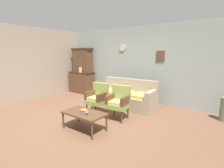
{
  "coord_description": "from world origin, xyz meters",
  "views": [
    {
      "loc": [
        2.93,
        -2.96,
        1.76
      ],
      "look_at": [
        0.05,
        1.01,
        0.85
      ],
      "focal_mm": 27.04,
      "sensor_mm": 36.0,
      "label": 1
    }
  ],
  "objects_px": {
    "floral_couch": "(126,97)",
    "armchair_by_doorway": "(119,101)",
    "side_cabinet": "(82,82)",
    "coffee_table": "(84,114)",
    "armchair_near_couch_end": "(98,97)",
    "book_stack_on_table": "(85,112)",
    "vase_on_cabinet": "(80,70)"
  },
  "relations": [
    {
      "from": "vase_on_cabinet",
      "to": "side_cabinet",
      "type": "bearing_deg",
      "value": 126.33
    },
    {
      "from": "vase_on_cabinet",
      "to": "floral_couch",
      "type": "relative_size",
      "value": 0.11
    },
    {
      "from": "floral_couch",
      "to": "coffee_table",
      "type": "height_order",
      "value": "floral_couch"
    },
    {
      "from": "armchair_near_couch_end",
      "to": "coffee_table",
      "type": "xyz_separation_m",
      "value": [
        0.44,
        -0.98,
        -0.12
      ]
    },
    {
      "from": "floral_couch",
      "to": "armchair_by_doorway",
      "type": "distance_m",
      "value": 1.09
    },
    {
      "from": "side_cabinet",
      "to": "vase_on_cabinet",
      "type": "height_order",
      "value": "vase_on_cabinet"
    },
    {
      "from": "vase_on_cabinet",
      "to": "armchair_near_couch_end",
      "type": "relative_size",
      "value": 0.25
    },
    {
      "from": "book_stack_on_table",
      "to": "coffee_table",
      "type": "bearing_deg",
      "value": 141.86
    },
    {
      "from": "coffee_table",
      "to": "armchair_near_couch_end",
      "type": "bearing_deg",
      "value": 114.1
    },
    {
      "from": "side_cabinet",
      "to": "coffee_table",
      "type": "relative_size",
      "value": 1.16
    },
    {
      "from": "floral_couch",
      "to": "side_cabinet",
      "type": "bearing_deg",
      "value": 167.57
    },
    {
      "from": "armchair_near_couch_end",
      "to": "armchair_by_doorway",
      "type": "height_order",
      "value": "same"
    },
    {
      "from": "vase_on_cabinet",
      "to": "book_stack_on_table",
      "type": "relative_size",
      "value": 1.43
    },
    {
      "from": "vase_on_cabinet",
      "to": "armchair_by_doorway",
      "type": "relative_size",
      "value": 0.25
    },
    {
      "from": "side_cabinet",
      "to": "armchair_by_doorway",
      "type": "relative_size",
      "value": 1.28
    },
    {
      "from": "floral_couch",
      "to": "book_stack_on_table",
      "type": "xyz_separation_m",
      "value": [
        0.18,
        -2.08,
        0.14
      ]
    },
    {
      "from": "side_cabinet",
      "to": "book_stack_on_table",
      "type": "height_order",
      "value": "side_cabinet"
    },
    {
      "from": "armchair_by_doorway",
      "to": "book_stack_on_table",
      "type": "relative_size",
      "value": 5.78
    },
    {
      "from": "armchair_by_doorway",
      "to": "floral_couch",
      "type": "bearing_deg",
      "value": 110.4
    },
    {
      "from": "side_cabinet",
      "to": "vase_on_cabinet",
      "type": "xyz_separation_m",
      "value": [
        0.13,
        -0.17,
        0.57
      ]
    },
    {
      "from": "side_cabinet",
      "to": "armchair_by_doorway",
      "type": "xyz_separation_m",
      "value": [
        3.06,
        -1.6,
        0.03
      ]
    },
    {
      "from": "floral_couch",
      "to": "armchair_by_doorway",
      "type": "bearing_deg",
      "value": -69.6
    },
    {
      "from": "armchair_near_couch_end",
      "to": "book_stack_on_table",
      "type": "xyz_separation_m",
      "value": [
        0.51,
        -1.03,
        -0.03
      ]
    },
    {
      "from": "coffee_table",
      "to": "book_stack_on_table",
      "type": "relative_size",
      "value": 6.42
    },
    {
      "from": "armchair_near_couch_end",
      "to": "armchair_by_doorway",
      "type": "xyz_separation_m",
      "value": [
        0.71,
        0.04,
        0.0
      ]
    },
    {
      "from": "side_cabinet",
      "to": "floral_couch",
      "type": "relative_size",
      "value": 0.59
    },
    {
      "from": "coffee_table",
      "to": "side_cabinet",
      "type": "bearing_deg",
      "value": 136.84
    },
    {
      "from": "coffee_table",
      "to": "book_stack_on_table",
      "type": "distance_m",
      "value": 0.13
    },
    {
      "from": "coffee_table",
      "to": "vase_on_cabinet",
      "type": "bearing_deg",
      "value": 137.46
    },
    {
      "from": "armchair_by_doorway",
      "to": "book_stack_on_table",
      "type": "height_order",
      "value": "armchair_by_doorway"
    },
    {
      "from": "vase_on_cabinet",
      "to": "armchair_by_doorway",
      "type": "xyz_separation_m",
      "value": [
        2.94,
        -1.43,
        -0.54
      ]
    },
    {
      "from": "armchair_near_couch_end",
      "to": "armchair_by_doorway",
      "type": "bearing_deg",
      "value": 3.01
    }
  ]
}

